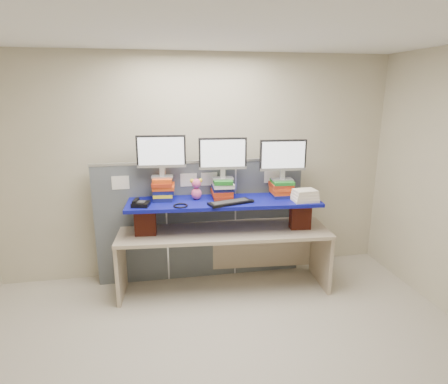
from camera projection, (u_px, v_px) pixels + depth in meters
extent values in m
cube|color=beige|center=(229.00, 218.00, 2.86)|extent=(5.00, 4.00, 2.80)
cube|color=beige|center=(228.00, 371.00, 3.22)|extent=(5.00, 4.00, 0.01)
cube|color=white|center=(230.00, 20.00, 2.50)|extent=(5.00, 4.00, 0.01)
cube|color=#4F565D|center=(131.00, 226.00, 4.57)|extent=(0.85, 0.05, 1.50)
cube|color=#4F565D|center=(201.00, 221.00, 4.72)|extent=(0.85, 0.05, 1.50)
cube|color=#4F565D|center=(267.00, 217.00, 4.87)|extent=(0.85, 0.05, 1.50)
cube|color=silver|center=(200.00, 162.00, 4.52)|extent=(2.60, 0.06, 0.03)
cube|color=white|center=(120.00, 183.00, 4.38)|extent=(0.20, 0.00, 0.16)
cube|color=white|center=(189.00, 180.00, 4.52)|extent=(0.20, 0.00, 0.16)
cube|color=white|center=(209.00, 179.00, 4.56)|extent=(0.20, 0.00, 0.16)
cube|color=white|center=(272.00, 176.00, 4.71)|extent=(0.20, 0.00, 0.16)
cube|color=#B9A78D|center=(224.00, 231.00, 4.43)|extent=(2.52, 0.90, 0.04)
cube|color=#B9A78D|center=(122.00, 265.00, 4.40)|extent=(0.09, 0.67, 0.71)
cube|color=#B9A78D|center=(321.00, 256.00, 4.66)|extent=(0.09, 0.67, 0.71)
cube|color=maroon|center=(145.00, 221.00, 4.24)|extent=(0.25, 0.15, 0.32)
cube|color=maroon|center=(300.00, 215.00, 4.43)|extent=(0.25, 0.15, 0.32)
cube|color=#090B7C|center=(224.00, 202.00, 4.34)|extent=(2.25, 0.71, 0.04)
cube|color=navy|center=(164.00, 197.00, 4.38)|extent=(0.25, 0.32, 0.05)
cube|color=yellow|center=(163.00, 194.00, 4.35)|extent=(0.23, 0.28, 0.04)
cube|color=navy|center=(164.00, 190.00, 4.35)|extent=(0.25, 0.30, 0.05)
cube|color=#E04A15|center=(164.00, 186.00, 4.34)|extent=(0.27, 0.31, 0.04)
cube|color=#AA2E13|center=(162.00, 183.00, 4.31)|extent=(0.24, 0.29, 0.04)
cube|color=#E04A15|center=(162.00, 179.00, 4.31)|extent=(0.23, 0.29, 0.05)
cube|color=#AA2E13|center=(222.00, 196.00, 4.45)|extent=(0.25, 0.31, 0.04)
cube|color=#AA2E13|center=(222.00, 192.00, 4.43)|extent=(0.25, 0.28, 0.05)
cube|color=navy|center=(223.00, 188.00, 4.43)|extent=(0.25, 0.28, 0.04)
cube|color=silver|center=(223.00, 185.00, 4.40)|extent=(0.25, 0.29, 0.05)
cube|color=#1D7021|center=(223.00, 181.00, 4.39)|extent=(0.24, 0.31, 0.04)
cube|color=navy|center=(281.00, 195.00, 4.51)|extent=(0.25, 0.31, 0.04)
cube|color=#E04A15|center=(281.00, 191.00, 4.49)|extent=(0.24, 0.27, 0.05)
cube|color=#E04A15|center=(281.00, 188.00, 4.49)|extent=(0.27, 0.32, 0.03)
cube|color=#AA2E13|center=(281.00, 185.00, 4.48)|extent=(0.25, 0.30, 0.04)
cube|color=#1D7021|center=(282.00, 182.00, 4.46)|extent=(0.25, 0.29, 0.04)
cube|color=#A5A5AA|center=(162.00, 177.00, 4.30)|extent=(0.25, 0.17, 0.02)
cube|color=#A5A5AA|center=(162.00, 172.00, 4.28)|extent=(0.06, 0.05, 0.10)
cube|color=black|center=(161.00, 151.00, 4.22)|extent=(0.56, 0.08, 0.37)
cube|color=silver|center=(161.00, 152.00, 4.21)|extent=(0.51, 0.04, 0.32)
cube|color=#A5A5AA|center=(223.00, 178.00, 4.38)|extent=(0.25, 0.17, 0.02)
cube|color=#A5A5AA|center=(223.00, 173.00, 4.37)|extent=(0.06, 0.05, 0.10)
cube|color=black|center=(223.00, 154.00, 4.31)|extent=(0.56, 0.08, 0.37)
cube|color=silver|center=(223.00, 154.00, 4.29)|extent=(0.51, 0.04, 0.32)
cube|color=#A5A5AA|center=(282.00, 179.00, 4.47)|extent=(0.25, 0.17, 0.02)
cube|color=#A5A5AA|center=(282.00, 175.00, 4.45)|extent=(0.06, 0.05, 0.10)
cube|color=black|center=(283.00, 155.00, 4.39)|extent=(0.56, 0.08, 0.37)
cube|color=silver|center=(284.00, 155.00, 4.37)|extent=(0.51, 0.04, 0.32)
cube|color=black|center=(230.00, 203.00, 4.19)|extent=(0.52, 0.30, 0.03)
cube|color=#2B2B2D|center=(230.00, 201.00, 4.19)|extent=(0.44, 0.23, 0.00)
ellipsoid|color=black|center=(252.00, 201.00, 4.26)|extent=(0.07, 0.11, 0.03)
cube|color=black|center=(141.00, 204.00, 4.10)|extent=(0.21, 0.20, 0.05)
cube|color=#2B2B2D|center=(141.00, 202.00, 4.10)|extent=(0.11, 0.11, 0.01)
cube|color=black|center=(136.00, 201.00, 4.10)|extent=(0.08, 0.17, 0.03)
torus|color=black|center=(180.00, 206.00, 4.10)|extent=(0.16, 0.16, 0.02)
ellipsoid|color=#DE5488|center=(196.00, 194.00, 4.35)|extent=(0.12, 0.11, 0.14)
sphere|color=#DE5488|center=(196.00, 183.00, 4.32)|extent=(0.11, 0.11, 0.11)
sphere|color=yellow|center=(192.00, 181.00, 4.30)|extent=(0.05, 0.05, 0.05)
sphere|color=yellow|center=(200.00, 180.00, 4.32)|extent=(0.05, 0.05, 0.05)
cube|color=#F3E7CF|center=(305.00, 200.00, 4.30)|extent=(0.28, 0.23, 0.03)
cube|color=#F3E7CF|center=(305.00, 197.00, 4.29)|extent=(0.27, 0.22, 0.03)
cube|color=#F3E7CF|center=(305.00, 194.00, 4.29)|extent=(0.26, 0.21, 0.03)
cube|color=#F3E7CF|center=(305.00, 191.00, 4.28)|extent=(0.25, 0.19, 0.03)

